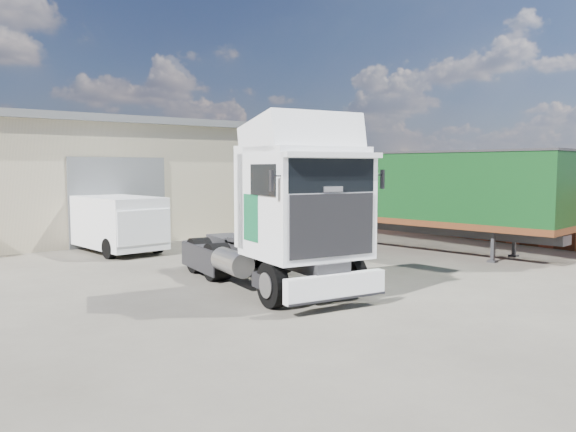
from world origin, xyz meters
TOP-DOWN VIEW (x-y plane):
  - ground at (0.00, 0.00)m, footprint 120.00×120.00m
  - brick_boundary_wall at (11.50, 6.00)m, footprint 0.35×26.00m
  - tractor_unit at (-1.65, -1.05)m, footprint 3.36×6.98m
  - box_trailer at (6.91, 2.22)m, footprint 4.02×11.62m
  - panel_van at (-2.73, 8.55)m, footprint 2.64×5.34m

SIDE VIEW (x-z plane):
  - ground at x=0.00m, z-range 0.00..0.00m
  - panel_van at x=-2.73m, z-range 0.04..2.14m
  - brick_boundary_wall at x=11.50m, z-range 0.00..2.50m
  - tractor_unit at x=-1.65m, z-range -0.36..4.14m
  - box_trailer at x=6.91m, z-range 0.42..4.20m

